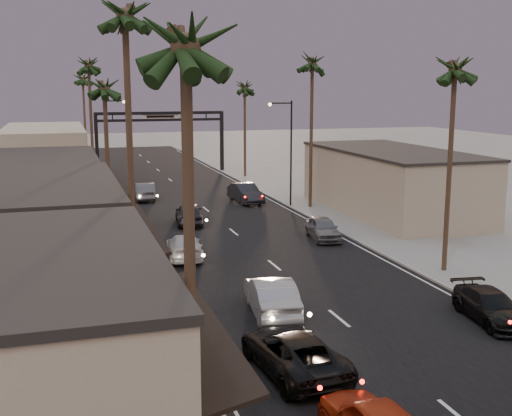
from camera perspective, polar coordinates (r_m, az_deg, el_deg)
ground at (r=48.28m, az=-2.92°, el=-1.40°), size 200.00×200.00×0.00m
road at (r=53.05m, az=-4.24°, el=-0.31°), size 14.00×120.00×0.02m
sidewalk_left at (r=58.70m, az=-14.86°, el=0.49°), size 5.00×92.00×0.12m
sidewalk_right at (r=62.30m, az=2.87°, el=1.41°), size 5.00×92.00×0.12m
storefront_near at (r=19.33m, az=-20.76°, el=-12.45°), size 8.00×12.00×5.50m
storefront_mid at (r=32.68m, az=-19.30°, el=-2.94°), size 8.00×14.00×5.50m
storefront_far at (r=48.43m, az=-18.64°, el=1.10°), size 8.00×16.00×5.00m
storefront_dist at (r=71.17m, az=-18.24°, el=4.44°), size 8.00×20.00×6.00m
building_right at (r=52.95m, az=11.92°, el=2.21°), size 8.00×18.00×5.00m
arch at (r=76.79m, az=-8.48°, el=7.18°), size 15.20×0.40×7.27m
streetlight_right at (r=54.23m, az=2.86°, el=5.63°), size 2.13×0.30×9.00m
streetlight_left at (r=64.14m, az=-13.00°, el=6.16°), size 2.13×0.30×9.00m
palm_la at (r=15.13m, az=-6.32°, el=15.65°), size 3.20×3.20×13.20m
palm_lb at (r=28.13m, az=-11.61°, el=17.16°), size 3.20×3.20×15.20m
palm_lc at (r=41.90m, az=-13.36°, el=10.91°), size 3.20×3.20×12.20m
palm_ld at (r=60.91m, az=-14.68°, el=12.54°), size 3.20×3.20×14.20m
palm_ra at (r=35.94m, az=17.32°, el=12.35°), size 3.20×3.20×13.20m
palm_rb at (r=53.73m, az=5.04°, el=13.12°), size 3.20×3.20×14.20m
palm_rc at (r=72.62m, az=-1.01°, el=10.99°), size 3.20×3.20×12.20m
palm_far at (r=83.87m, az=-15.17°, el=11.26°), size 3.20×3.20×13.20m
oncoming_pickup at (r=23.63m, az=3.34°, el=-12.65°), size 2.95×5.65×1.52m
oncoming_silver at (r=29.18m, az=1.40°, el=-7.82°), size 2.49×5.36×1.70m
oncoming_white at (r=38.73m, az=-6.38°, el=-3.41°), size 2.52×5.10×1.43m
oncoming_dgrey at (r=48.12m, az=-5.96°, el=-0.50°), size 2.48×4.95×1.62m
oncoming_grey_far at (r=59.12m, az=-9.84°, el=1.47°), size 2.06×4.90×1.57m
curbside_black at (r=30.15m, az=20.15°, el=-8.22°), size 2.52×4.91×1.36m
curbside_grey at (r=43.40m, az=5.97°, el=-1.82°), size 2.33×4.57×1.49m
curbside_far at (r=56.90m, az=-0.94°, el=1.33°), size 2.20×5.23×1.68m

